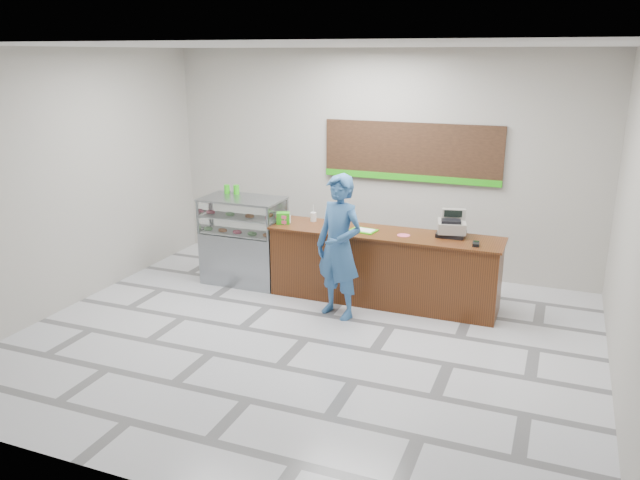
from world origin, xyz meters
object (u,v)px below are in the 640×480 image
at_px(sales_counter, 383,267).
at_px(cash_register, 452,226).
at_px(customer, 339,247).
at_px(serving_tray, 363,230).
at_px(display_case, 244,240).

bearing_deg(sales_counter, cash_register, 11.63).
xyz_separation_m(sales_counter, customer, (-0.42, -0.69, 0.45)).
xyz_separation_m(serving_tray, customer, (-0.13, -0.63, -0.07)).
bearing_deg(customer, sales_counter, 78.32).
height_order(serving_tray, customer, customer).
relative_size(sales_counter, cash_register, 7.10).
bearing_deg(display_case, sales_counter, 0.01).
distance_m(cash_register, customer, 1.59).
height_order(sales_counter, display_case, display_case).
bearing_deg(serving_tray, display_case, -172.41).
height_order(cash_register, customer, customer).
xyz_separation_m(cash_register, serving_tray, (-1.18, -0.24, -0.12)).
distance_m(sales_counter, customer, 0.92).
xyz_separation_m(display_case, cash_register, (3.11, 0.18, 0.49)).
bearing_deg(customer, cash_register, 53.37).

